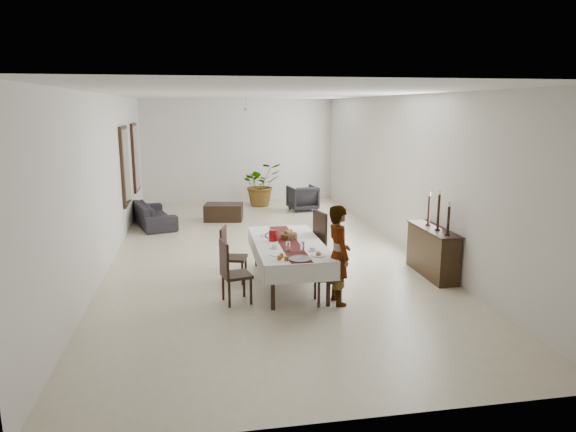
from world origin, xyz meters
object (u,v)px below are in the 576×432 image
at_px(red_pitcher, 273,235).
at_px(sideboard_body, 432,253).
at_px(dining_table_top, 288,244).
at_px(woman, 339,255).
at_px(sofa, 154,214).

xyz_separation_m(red_pitcher, sideboard_body, (2.85, -0.13, -0.41)).
relative_size(dining_table_top, sideboard_body, 1.66).
distance_m(woman, sideboard_body, 2.27).
height_order(dining_table_top, red_pitcher, red_pitcher).
xyz_separation_m(woman, sideboard_body, (2.01, 1.00, -0.35)).
bearing_deg(woman, sofa, 23.95).
bearing_deg(sideboard_body, red_pitcher, 177.44).
xyz_separation_m(red_pitcher, sofa, (-2.36, 4.77, -0.54)).
bearing_deg(dining_table_top, sofa, 118.05).
relative_size(red_pitcher, sofa, 0.10).
relative_size(dining_table_top, sofa, 1.17).
height_order(dining_table_top, sideboard_body, sideboard_body).
bearing_deg(woman, dining_table_top, 26.73).
xyz_separation_m(woman, sofa, (-3.19, 5.90, -0.48)).
bearing_deg(sideboard_body, sofa, 136.73).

